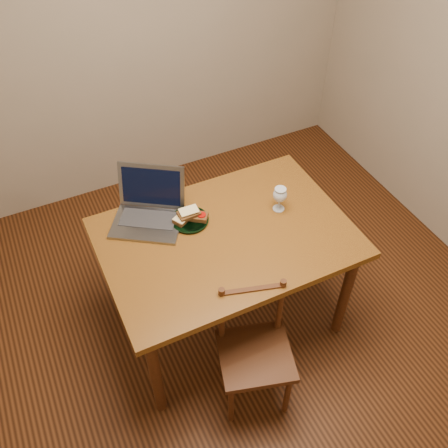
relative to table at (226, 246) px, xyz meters
name	(u,v)px	position (x,y,z in m)	size (l,w,h in m)	color
floor	(243,321)	(0.08, -0.07, -0.66)	(3.20, 3.20, 0.02)	black
back_wall	(134,15)	(0.08, 1.54, 0.65)	(3.20, 0.02, 2.60)	gray
table	(226,246)	(0.00, 0.00, 0.00)	(1.30, 0.90, 0.74)	#562D0E
chair	(255,347)	(-0.08, -0.48, -0.23)	(0.45, 0.44, 0.39)	#361E0B
plate	(190,220)	(-0.13, 0.18, 0.09)	(0.20, 0.20, 0.02)	black
sandwich_cheese	(183,218)	(-0.17, 0.19, 0.12)	(0.11, 0.06, 0.03)	#381E0C
sandwich_tomato	(197,216)	(-0.09, 0.17, 0.12)	(0.11, 0.07, 0.03)	#381E0C
sandwich_top	(189,213)	(-0.13, 0.18, 0.14)	(0.12, 0.07, 0.04)	#381E0C
milk_glass	(280,199)	(0.35, 0.06, 0.16)	(0.08, 0.08, 0.15)	white
laptop	(149,206)	(-0.31, 0.31, 0.15)	(0.48, 0.47, 0.26)	slate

